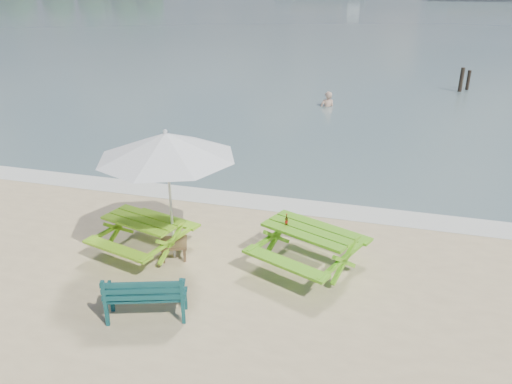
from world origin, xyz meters
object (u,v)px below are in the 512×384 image
(picnic_table_right, at_px, (309,249))
(patio_umbrella, at_px, (166,145))
(beer_bottle, at_px, (286,221))
(picnic_table_left, at_px, (144,236))
(side_table, at_px, (174,249))
(park_bench, at_px, (147,304))
(swimmer, at_px, (327,111))

(picnic_table_right, distance_m, patio_umbrella, 3.40)
(picnic_table_right, relative_size, beer_bottle, 10.96)
(picnic_table_left, xyz_separation_m, patio_umbrella, (0.67, -0.01, 2.04))
(side_table, bearing_deg, picnic_table_left, 178.83)
(park_bench, relative_size, swimmer, 0.80)
(picnic_table_right, xyz_separation_m, beer_bottle, (-0.47, 0.05, 0.52))
(picnic_table_left, relative_size, patio_umbrella, 0.62)
(beer_bottle, relative_size, swimmer, 0.13)
(picnic_table_right, xyz_separation_m, side_table, (-2.73, -0.34, -0.23))
(side_table, xyz_separation_m, beer_bottle, (2.25, 0.40, 0.75))
(side_table, relative_size, swimmer, 0.40)
(picnic_table_right, xyz_separation_m, park_bench, (-2.36, -2.28, -0.15))
(park_bench, distance_m, patio_umbrella, 2.92)
(picnic_table_left, bearing_deg, picnic_table_right, 5.57)
(picnic_table_left, xyz_separation_m, side_table, (0.67, -0.01, -0.19))
(swimmer, bearing_deg, side_table, -95.34)
(picnic_table_right, bearing_deg, picnic_table_left, -174.43)
(park_bench, height_order, side_table, park_bench)
(picnic_table_right, height_order, swimmer, picnic_table_right)
(picnic_table_left, height_order, park_bench, park_bench)
(patio_umbrella, height_order, beer_bottle, patio_umbrella)
(beer_bottle, bearing_deg, side_table, -169.95)
(picnic_table_right, bearing_deg, beer_bottle, 173.47)
(side_table, distance_m, patio_umbrella, 2.23)
(park_bench, relative_size, side_table, 2.02)
(beer_bottle, bearing_deg, picnic_table_left, -172.49)
(park_bench, bearing_deg, picnic_table_right, 44.10)
(picnic_table_right, distance_m, beer_bottle, 0.71)
(side_table, bearing_deg, swimmer, 84.66)
(picnic_table_left, xyz_separation_m, picnic_table_right, (3.40, 0.33, 0.04))
(swimmer, bearing_deg, beer_bottle, -85.76)
(patio_umbrella, bearing_deg, picnic_table_left, 178.83)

